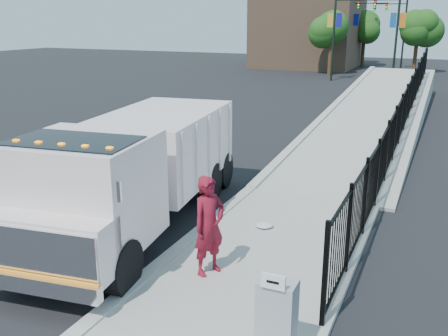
% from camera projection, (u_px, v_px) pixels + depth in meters
% --- Properties ---
extents(ground, '(120.00, 120.00, 0.00)m').
position_uv_depth(ground, '(188.00, 245.00, 11.39)').
color(ground, black).
rests_on(ground, ground).
extents(sidewalk, '(3.55, 12.00, 0.12)m').
position_uv_depth(sidewalk, '(231.00, 306.00, 8.87)').
color(sidewalk, '#9E998E').
rests_on(sidewalk, ground).
extents(curb, '(0.30, 12.00, 0.16)m').
position_uv_depth(curb, '(140.00, 282.00, 9.61)').
color(curb, '#ADAAA3').
rests_on(curb, ground).
extents(ramp, '(3.95, 24.06, 3.19)m').
position_uv_depth(ramp, '(379.00, 123.00, 24.55)').
color(ramp, '#9E998E').
rests_on(ramp, ground).
extents(iron_fence, '(0.10, 28.00, 1.80)m').
position_uv_depth(iron_fence, '(404.00, 122.00, 20.23)').
color(iron_fence, black).
rests_on(iron_fence, ground).
extents(truck, '(3.64, 8.45, 2.80)m').
position_uv_depth(truck, '(133.00, 167.00, 11.84)').
color(truck, black).
rests_on(truck, ground).
extents(worker, '(0.73, 0.86, 2.00)m').
position_uv_depth(worker, '(209.00, 226.00, 9.63)').
color(worker, maroon).
rests_on(worker, sidewalk).
extents(utility_cabinet, '(0.55, 0.40, 1.25)m').
position_uv_depth(utility_cabinet, '(277.00, 319.00, 7.28)').
color(utility_cabinet, gray).
rests_on(utility_cabinet, sidewalk).
extents(arrow_sign, '(0.35, 0.04, 0.22)m').
position_uv_depth(arrow_sign, '(273.00, 282.00, 6.88)').
color(arrow_sign, white).
rests_on(arrow_sign, utility_cabinet).
extents(debris, '(0.44, 0.44, 0.11)m').
position_uv_depth(debris, '(264.00, 225.00, 12.05)').
color(debris, silver).
rests_on(debris, sidewalk).
extents(light_pole_0, '(3.77, 0.22, 8.00)m').
position_uv_depth(light_pole_0, '(338.00, 26.00, 39.87)').
color(light_pole_0, black).
rests_on(light_pole_0, ground).
extents(light_pole_1, '(3.78, 0.22, 8.00)m').
position_uv_depth(light_pole_1, '(393.00, 26.00, 38.39)').
color(light_pole_1, black).
rests_on(light_pole_1, ground).
extents(light_pole_2, '(3.77, 0.22, 8.00)m').
position_uv_depth(light_pole_2, '(356.00, 24.00, 48.15)').
color(light_pole_2, black).
rests_on(light_pole_2, ground).
extents(light_pole_3, '(3.77, 0.22, 8.00)m').
position_uv_depth(light_pole_3, '(402.00, 24.00, 49.36)').
color(light_pole_3, black).
rests_on(light_pole_3, ground).
extents(tree_0, '(3.00, 3.00, 5.50)m').
position_uv_depth(tree_0, '(332.00, 30.00, 44.02)').
color(tree_0, '#382314').
rests_on(tree_0, ground).
extents(tree_1, '(2.76, 2.76, 5.38)m').
position_uv_depth(tree_1, '(418.00, 29.00, 45.78)').
color(tree_1, '#382314').
rests_on(tree_1, ground).
extents(tree_2, '(3.10, 3.10, 5.55)m').
position_uv_depth(tree_2, '(365.00, 28.00, 52.32)').
color(tree_2, '#382314').
rests_on(tree_2, ground).
extents(building, '(10.00, 10.00, 8.00)m').
position_uv_depth(building, '(309.00, 28.00, 52.22)').
color(building, '#8C664C').
rests_on(building, ground).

